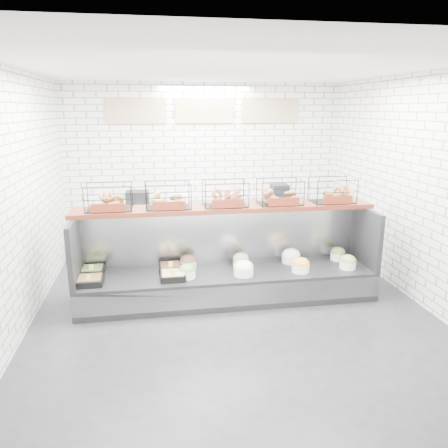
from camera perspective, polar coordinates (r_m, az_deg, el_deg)
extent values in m
plane|color=black|center=(5.87, 0.99, -10.80)|extent=(5.50, 5.50, 0.00)
cube|color=white|center=(8.08, -2.49, 7.41)|extent=(5.00, 0.02, 3.00)
cube|color=white|center=(5.53, -25.36, 2.54)|extent=(0.02, 5.50, 3.00)
cube|color=white|center=(6.34, 23.94, 4.10)|extent=(0.02, 5.50, 3.00)
cube|color=white|center=(5.32, 1.15, 19.78)|extent=(5.00, 5.50, 0.02)
cube|color=#C7AB8A|center=(7.93, -11.46, 14.24)|extent=(1.05, 0.03, 0.42)
cube|color=#C7AB8A|center=(7.99, -2.54, 14.51)|extent=(1.05, 0.03, 0.42)
cube|color=#C7AB8A|center=(8.22, 6.06, 14.45)|extent=(1.05, 0.03, 0.42)
cube|color=black|center=(6.06, 0.49, -7.89)|extent=(4.00, 0.90, 0.40)
cube|color=#93969B|center=(5.66, 1.25, -9.37)|extent=(4.00, 0.03, 0.28)
cube|color=#93969B|center=(6.24, -0.14, -1.36)|extent=(4.00, 0.08, 0.80)
cube|color=black|center=(5.86, -18.86, -3.26)|extent=(0.06, 0.90, 0.80)
cube|color=black|center=(6.48, 17.94, -1.50)|extent=(0.06, 0.90, 0.80)
cube|color=black|center=(5.79, -17.10, -7.13)|extent=(0.33, 0.33, 0.08)
cube|color=brown|center=(5.78, -17.12, -6.81)|extent=(0.28, 0.28, 0.04)
cube|color=#FFF358|center=(5.65, -17.31, -6.71)|extent=(0.06, 0.01, 0.08)
cube|color=black|center=(6.12, -16.77, -5.90)|extent=(0.30, 0.30, 0.08)
cube|color=olive|center=(6.11, -16.79, -5.59)|extent=(0.26, 0.26, 0.04)
cube|color=#FFF358|center=(5.99, -16.95, -5.45)|extent=(0.06, 0.01, 0.08)
cube|color=black|center=(5.73, -6.72, -6.77)|extent=(0.32, 0.32, 0.08)
cube|color=#D5BD83|center=(5.72, -6.73, -6.44)|extent=(0.27, 0.27, 0.04)
cube|color=#FFF358|center=(5.60, -6.69, -6.33)|extent=(0.06, 0.01, 0.08)
cube|color=black|center=(6.02, -7.01, -5.70)|extent=(0.31, 0.31, 0.08)
cube|color=brown|center=(6.01, -7.02, -5.39)|extent=(0.26, 0.26, 0.04)
cube|color=#FFF358|center=(5.89, -6.99, -5.24)|extent=(0.06, 0.01, 0.08)
cylinder|color=white|center=(5.75, -4.81, -6.48)|extent=(0.22, 0.22, 0.11)
ellipsoid|color=#6C934B|center=(5.73, -4.82, -5.92)|extent=(0.21, 0.21, 0.15)
cylinder|color=white|center=(6.08, -4.67, -5.27)|extent=(0.23, 0.23, 0.11)
ellipsoid|color=brown|center=(6.06, -4.68, -4.74)|extent=(0.23, 0.23, 0.16)
cylinder|color=white|center=(5.82, 2.55, -6.17)|extent=(0.27, 0.27, 0.11)
ellipsoid|color=white|center=(5.80, 2.56, -5.62)|extent=(0.26, 0.26, 0.18)
cylinder|color=white|center=(6.16, 2.19, -4.97)|extent=(0.22, 0.22, 0.11)
ellipsoid|color=#DAC586|center=(6.14, 2.20, -4.44)|extent=(0.21, 0.21, 0.15)
cylinder|color=white|center=(6.03, 9.96, -5.65)|extent=(0.24, 0.24, 0.11)
ellipsoid|color=gold|center=(6.01, 9.98, -5.11)|extent=(0.24, 0.24, 0.17)
cylinder|color=white|center=(6.36, 8.73, -4.50)|extent=(0.27, 0.27, 0.11)
ellipsoid|color=white|center=(6.34, 8.75, -3.99)|extent=(0.26, 0.26, 0.18)
cylinder|color=white|center=(6.29, 15.84, -5.12)|extent=(0.23, 0.23, 0.11)
ellipsoid|color=#829B4F|center=(6.27, 15.88, -4.60)|extent=(0.22, 0.22, 0.16)
cylinder|color=white|center=(6.61, 14.63, -4.07)|extent=(0.21, 0.21, 0.11)
ellipsoid|color=olive|center=(6.59, 14.66, -3.57)|extent=(0.21, 0.21, 0.15)
cube|color=#46190F|center=(5.96, 0.15, 2.11)|extent=(4.10, 0.50, 0.06)
cube|color=black|center=(5.86, -14.82, 3.41)|extent=(0.60, 0.38, 0.34)
cube|color=maroon|center=(5.69, -14.93, 2.03)|extent=(0.42, 0.02, 0.11)
cube|color=black|center=(5.84, -7.31, 3.74)|extent=(0.60, 0.38, 0.34)
cube|color=maroon|center=(5.66, -7.19, 2.36)|extent=(0.42, 0.02, 0.11)
cube|color=black|center=(5.91, 0.15, 4.00)|extent=(0.60, 0.38, 0.34)
cube|color=maroon|center=(5.74, 0.48, 2.65)|extent=(0.42, 0.02, 0.11)
cube|color=black|center=(6.09, 7.30, 4.19)|extent=(0.60, 0.38, 0.34)
cube|color=maroon|center=(5.92, 7.83, 2.88)|extent=(0.42, 0.02, 0.11)
cube|color=black|center=(6.35, 13.97, 4.31)|extent=(0.60, 0.38, 0.34)
cube|color=maroon|center=(6.18, 14.64, 3.05)|extent=(0.42, 0.02, 0.11)
cube|color=#93969B|center=(7.98, -2.13, -0.38)|extent=(4.00, 0.60, 0.90)
cube|color=black|center=(7.85, -11.22, 3.36)|extent=(0.40, 0.30, 0.24)
cube|color=silver|center=(7.80, -6.04, 3.26)|extent=(0.35, 0.28, 0.18)
cylinder|color=#CC3F33|center=(7.91, 0.49, 3.67)|extent=(0.09, 0.09, 0.22)
cube|color=black|center=(8.11, 7.25, 4.10)|extent=(0.30, 0.30, 0.30)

